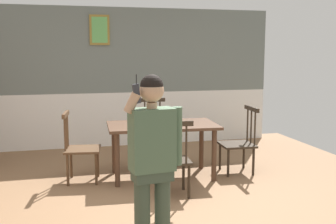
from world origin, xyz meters
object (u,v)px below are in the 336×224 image
object	(u,v)px
chair_opposite_corner	(80,148)
chair_near_window	(174,160)
dining_table	(162,131)
chair_at_table_head	(154,133)
chair_by_doorway	(239,142)
person_figure	(153,155)

from	to	relation	value
chair_opposite_corner	chair_near_window	bearing A→B (deg)	59.32
dining_table	chair_near_window	bearing A→B (deg)	-93.27
chair_near_window	chair_at_table_head	bearing A→B (deg)	91.15
chair_near_window	chair_by_doorway	distance (m)	1.42
chair_by_doorway	chair_at_table_head	distance (m)	1.42
chair_near_window	person_figure	world-z (taller)	person_figure
dining_table	chair_near_window	xyz separation A→B (m)	(-0.05, -0.82, -0.20)
chair_near_window	chair_opposite_corner	distance (m)	1.42
chair_near_window	person_figure	xyz separation A→B (m)	(-0.56, -1.40, 0.44)
chair_opposite_corner	person_figure	bearing A→B (deg)	21.31
chair_near_window	chair_by_doorway	xyz separation A→B (m)	(1.21, 0.75, -0.00)
chair_at_table_head	chair_opposite_corner	size ratio (longest dim) A/B	1.06
chair_at_table_head	chair_opposite_corner	distance (m)	1.42
dining_table	chair_opposite_corner	distance (m)	1.17
dining_table	chair_by_doorway	size ratio (longest dim) A/B	1.60
chair_by_doorway	chair_at_table_head	bearing A→B (deg)	54.89
person_figure	chair_near_window	bearing A→B (deg)	-119.66
chair_by_doorway	chair_opposite_corner	bearing A→B (deg)	90.05
chair_opposite_corner	person_figure	xyz separation A→B (m)	(0.55, -2.28, 0.43)
dining_table	chair_opposite_corner	bearing A→B (deg)	176.63
chair_near_window	chair_by_doorway	world-z (taller)	chair_by_doorway
dining_table	person_figure	distance (m)	2.31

